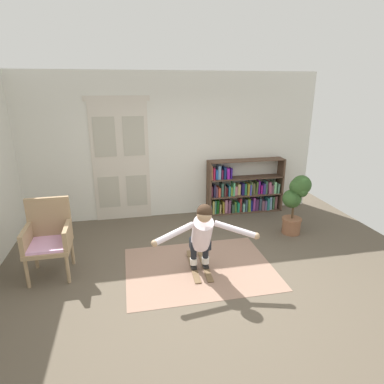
% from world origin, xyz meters
% --- Properties ---
extents(ground_plane, '(7.20, 7.20, 0.00)m').
position_xyz_m(ground_plane, '(0.00, 0.00, 0.00)').
color(ground_plane, brown).
extents(back_wall, '(6.00, 0.10, 2.90)m').
position_xyz_m(back_wall, '(0.00, 2.60, 1.45)').
color(back_wall, silver).
rests_on(back_wall, ground).
extents(double_door, '(1.22, 0.05, 2.45)m').
position_xyz_m(double_door, '(-1.06, 2.54, 1.23)').
color(double_door, beige).
rests_on(double_door, ground).
extents(rug, '(2.19, 1.65, 0.01)m').
position_xyz_m(rug, '(0.02, 0.31, 0.00)').
color(rug, '#967360').
rests_on(rug, ground).
extents(bookshelf, '(1.65, 0.30, 1.15)m').
position_xyz_m(bookshelf, '(1.46, 2.39, 0.47)').
color(bookshelf, brown).
rests_on(bookshelf, ground).
extents(wicker_chair, '(0.61, 0.61, 1.10)m').
position_xyz_m(wicker_chair, '(-2.11, 0.64, 0.58)').
color(wicker_chair, tan).
rests_on(wicker_chair, ground).
extents(potted_plant, '(0.54, 0.39, 1.10)m').
position_xyz_m(potted_plant, '(2.00, 1.17, 0.68)').
color(potted_plant, brown).
rests_on(potted_plant, ground).
extents(skis_pair, '(0.31, 0.86, 0.07)m').
position_xyz_m(skis_pair, '(0.02, 0.34, 0.02)').
color(skis_pair, brown).
rests_on(skis_pair, rug).
extents(person_skier, '(1.44, 0.68, 1.07)m').
position_xyz_m(person_skier, '(0.01, 0.12, 0.67)').
color(person_skier, white).
rests_on(person_skier, skis_pair).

